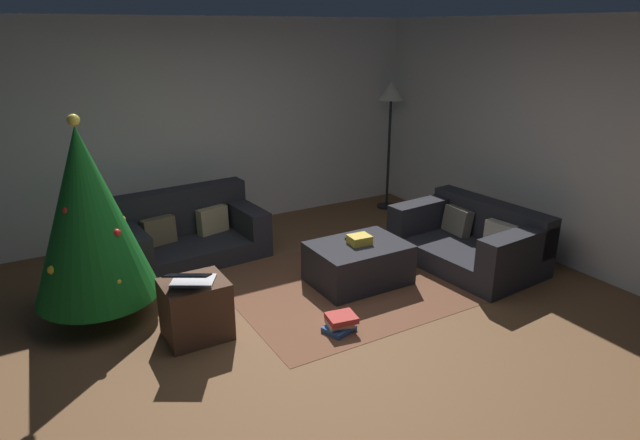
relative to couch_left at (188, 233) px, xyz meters
name	(u,v)px	position (x,y,z in m)	size (l,w,h in m)	color
ground_plane	(318,338)	(0.40, -2.25, -0.28)	(6.40, 6.40, 0.00)	brown
rear_partition	(191,128)	(0.40, 0.89, 1.02)	(6.40, 0.12, 2.60)	silver
corner_partition	(580,147)	(3.54, -2.25, 1.02)	(0.12, 6.40, 2.60)	silver
couch_left	(188,233)	(0.00, 0.00, 0.00)	(1.64, 0.99, 0.74)	#26262B
couch_right	(472,240)	(2.64, -1.76, -0.01)	(1.10, 1.58, 0.66)	#26262B
ottoman	(358,263)	(1.29, -1.53, -0.07)	(0.95, 0.69, 0.42)	#26262B
gift_box	(359,240)	(1.30, -1.53, 0.18)	(0.21, 0.18, 0.09)	gold
tv_remote	(352,240)	(1.28, -1.43, 0.15)	(0.05, 0.16, 0.02)	black
christmas_tree	(88,215)	(-1.10, -0.99, 0.70)	(1.04, 1.04, 1.82)	brown
side_table	(196,309)	(-0.46, -1.71, -0.03)	(0.52, 0.44, 0.51)	#4C3323
laptop	(191,279)	(-0.49, -1.76, 0.28)	(0.49, 0.50, 0.17)	silver
book_stack	(340,323)	(0.62, -2.25, -0.21)	(0.30, 0.27, 0.15)	#2D5193
corner_lamp	(391,101)	(3.04, 0.31, 1.24)	(0.36, 0.36, 1.78)	black
area_rug	(358,281)	(1.29, -1.53, -0.28)	(2.60, 2.00, 0.01)	brown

